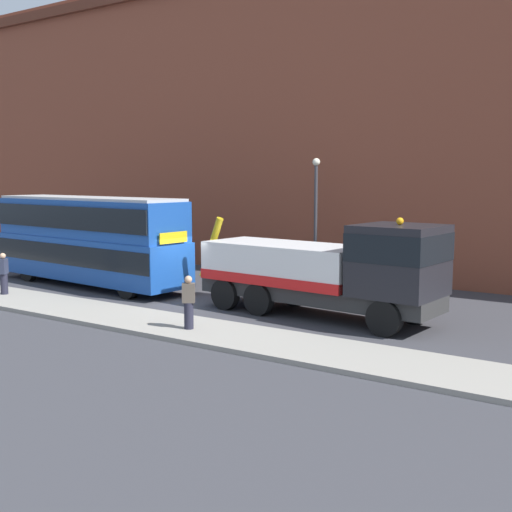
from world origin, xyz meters
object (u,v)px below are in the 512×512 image
at_px(pedestrian_onlooker, 4,274).
at_px(pedestrian_bystander, 189,303).
at_px(street_lamp, 316,209).
at_px(recovery_tow_truck, 327,269).
at_px(double_decker_bus, 89,237).

bearing_deg(pedestrian_onlooker, pedestrian_bystander, -32.43).
bearing_deg(street_lamp, recovery_tow_truck, -58.39).
xyz_separation_m(recovery_tow_truck, street_lamp, (-4.08, 6.63, 1.71)).
relative_size(recovery_tow_truck, double_decker_bus, 0.91).
bearing_deg(street_lamp, double_decker_bus, -141.03).
bearing_deg(pedestrian_onlooker, recovery_tow_truck, -12.75).
distance_m(double_decker_bus, street_lamp, 10.56).
xyz_separation_m(pedestrian_bystander, street_lamp, (-1.47, 11.06, 2.49)).
relative_size(recovery_tow_truck, pedestrian_bystander, 5.98).
height_order(recovery_tow_truck, double_decker_bus, double_decker_bus).
xyz_separation_m(double_decker_bus, pedestrian_onlooker, (-0.61, -4.04, -1.25)).
relative_size(double_decker_bus, pedestrian_onlooker, 6.54).
bearing_deg(pedestrian_bystander, double_decker_bus, 29.08).
height_order(double_decker_bus, street_lamp, street_lamp).
bearing_deg(double_decker_bus, recovery_tow_truck, 4.45).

